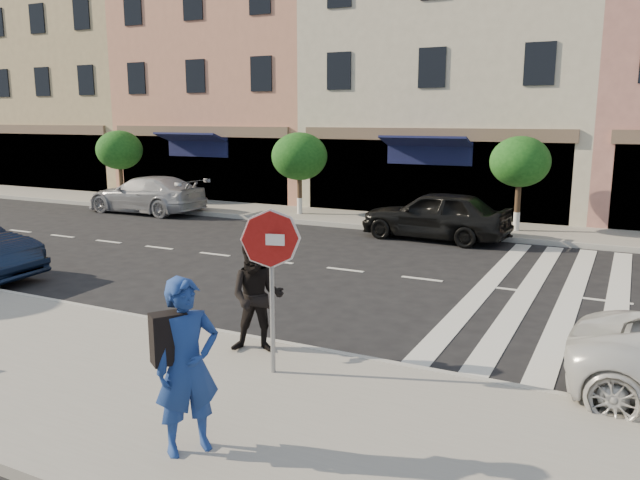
% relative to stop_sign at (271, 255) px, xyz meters
% --- Properties ---
extents(ground, '(120.00, 120.00, 0.00)m').
position_rel_stop_sign_xyz_m(ground, '(-1.86, 2.62, -1.89)').
color(ground, black).
rests_on(ground, ground).
extents(sidewalk_near, '(60.00, 4.50, 0.15)m').
position_rel_stop_sign_xyz_m(sidewalk_near, '(-1.86, -1.13, -1.82)').
color(sidewalk_near, gray).
rests_on(sidewalk_near, ground).
extents(sidewalk_far, '(60.00, 3.00, 0.15)m').
position_rel_stop_sign_xyz_m(sidewalk_far, '(-1.86, 13.62, -1.82)').
color(sidewalk_far, gray).
rests_on(sidewalk_far, ground).
extents(building_west_far, '(12.00, 9.00, 12.00)m').
position_rel_stop_sign_xyz_m(building_west_far, '(-23.86, 19.62, 4.11)').
color(building_west_far, tan).
rests_on(building_west_far, ground).
extents(building_west_mid, '(10.00, 9.00, 14.00)m').
position_rel_stop_sign_xyz_m(building_west_mid, '(-12.86, 19.62, 5.11)').
color(building_west_mid, tan).
rests_on(building_west_mid, ground).
extents(building_centre, '(11.00, 9.00, 11.00)m').
position_rel_stop_sign_xyz_m(building_centre, '(-2.36, 19.62, 3.61)').
color(building_centre, beige).
rests_on(building_centre, ground).
extents(street_tree_wa, '(2.00, 2.00, 3.05)m').
position_rel_stop_sign_xyz_m(street_tree_wa, '(-15.86, 13.42, 0.44)').
color(street_tree_wa, '#473323').
rests_on(street_tree_wa, sidewalk_far).
extents(street_tree_wb, '(2.10, 2.10, 3.06)m').
position_rel_stop_sign_xyz_m(street_tree_wb, '(-6.86, 13.42, 0.42)').
color(street_tree_wb, '#473323').
rests_on(street_tree_wb, sidewalk_far).
extents(street_tree_c, '(1.90, 1.90, 3.04)m').
position_rel_stop_sign_xyz_m(street_tree_c, '(1.14, 13.42, 0.47)').
color(street_tree_c, '#473323').
rests_on(street_tree_c, sidewalk_far).
extents(stop_sign, '(0.82, 0.24, 2.38)m').
position_rel_stop_sign_xyz_m(stop_sign, '(0.00, 0.00, 0.00)').
color(stop_sign, gray).
rests_on(stop_sign, sidewalk_near).
extents(photographer, '(0.79, 0.86, 1.97)m').
position_rel_stop_sign_xyz_m(photographer, '(0.29, -2.24, -0.76)').
color(photographer, navy).
rests_on(photographer, sidewalk_near).
extents(walker, '(1.05, 0.95, 1.76)m').
position_rel_stop_sign_xyz_m(walker, '(-0.64, 0.62, -0.86)').
color(walker, black).
rests_on(walker, sidewalk_near).
extents(car_far_left, '(5.08, 2.11, 1.47)m').
position_rel_stop_sign_xyz_m(car_far_left, '(-12.90, 11.72, -1.16)').
color(car_far_left, '#AAA9AF').
rests_on(car_far_left, ground).
extents(car_far_mid, '(4.68, 2.12, 1.56)m').
position_rel_stop_sign_xyz_m(car_far_mid, '(-1.00, 11.50, -1.11)').
color(car_far_mid, black).
rests_on(car_far_mid, ground).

